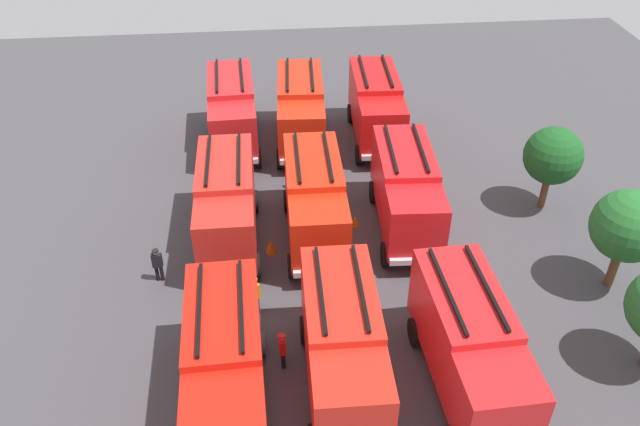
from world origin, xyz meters
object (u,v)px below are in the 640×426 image
(fire_truck_0, at_px, (232,110))
(firefighter_3, at_px, (255,293))
(firefighter_2, at_px, (283,349))
(firefighter_4, at_px, (300,173))
(fire_truck_8, at_px, (470,344))
(fire_truck_2, at_px, (225,364))
(fire_truck_1, at_px, (226,202))
(fire_truck_4, at_px, (315,199))
(firefighter_0, at_px, (158,263))
(tree_1, at_px, (628,226))
(tree_0, at_px, (553,156))
(fire_truck_5, at_px, (343,343))
(traffic_cone_0, at_px, (271,246))
(fire_truck_7, at_px, (406,190))
(fire_truck_3, at_px, (301,109))
(traffic_cone_1, at_px, (355,220))
(fire_truck_6, at_px, (376,106))

(fire_truck_0, xyz_separation_m, firefighter_3, (13.86, 0.98, -1.15))
(firefighter_2, bearing_deg, firefighter_4, 82.13)
(firefighter_3, bearing_deg, fire_truck_8, -74.04)
(fire_truck_2, bearing_deg, fire_truck_1, 179.29)
(fire_truck_4, distance_m, firefighter_2, 7.95)
(firefighter_0, bearing_deg, fire_truck_4, -65.88)
(fire_truck_4, xyz_separation_m, tree_1, (4.51, 12.26, 0.99))
(tree_0, xyz_separation_m, tree_1, (5.90, 0.71, 0.22))
(fire_truck_0, bearing_deg, tree_1, 47.48)
(fire_truck_8, xyz_separation_m, tree_0, (-10.54, 7.03, 0.77))
(fire_truck_5, xyz_separation_m, firefighter_3, (-4.02, -3.02, -1.15))
(fire_truck_1, xyz_separation_m, traffic_cone_0, (1.12, 1.87, -1.81))
(firefighter_0, bearing_deg, fire_truck_7, -71.07)
(firefighter_2, bearing_deg, fire_truck_3, 82.80)
(fire_truck_7, relative_size, fire_truck_8, 1.00)
(fire_truck_2, distance_m, firefighter_0, 7.62)
(fire_truck_5, bearing_deg, tree_1, 110.14)
(firefighter_2, bearing_deg, tree_1, 11.78)
(fire_truck_4, distance_m, traffic_cone_1, 2.84)
(traffic_cone_0, distance_m, traffic_cone_1, 4.45)
(fire_truck_1, distance_m, firefighter_0, 4.08)
(fire_truck_7, xyz_separation_m, fire_truck_8, (9.49, 0.24, 0.00))
(fire_truck_0, relative_size, firefighter_2, 4.50)
(fire_truck_2, xyz_separation_m, fire_truck_6, (-18.11, 8.19, 0.00))
(fire_truck_6, xyz_separation_m, firefighter_3, (13.60, -7.18, -1.15))
(fire_truck_2, relative_size, fire_truck_8, 1.00)
(fire_truck_0, distance_m, firefighter_2, 16.96)
(fire_truck_8, distance_m, firefighter_3, 8.70)
(fire_truck_5, bearing_deg, fire_truck_8, 85.07)
(fire_truck_1, height_order, firefighter_2, fire_truck_1)
(fire_truck_2, xyz_separation_m, fire_truck_5, (-0.49, 4.03, 0.00))
(fire_truck_2, height_order, fire_truck_6, same)
(tree_1, height_order, traffic_cone_1, tree_1)
(fire_truck_3, xyz_separation_m, traffic_cone_0, (9.84, -2.13, -1.81))
(firefighter_0, bearing_deg, fire_truck_3, -26.27)
(fire_truck_1, height_order, fire_truck_8, same)
(fire_truck_0, xyz_separation_m, firefighter_0, (11.52, -3.12, -1.23))
(fire_truck_1, height_order, fire_truck_7, same)
(fire_truck_0, bearing_deg, tree_0, 60.99)
(fire_truck_4, distance_m, fire_truck_6, 9.92)
(fire_truck_8, height_order, firefighter_3, fire_truck_8)
(fire_truck_1, height_order, fire_truck_2, same)
(fire_truck_2, xyz_separation_m, fire_truck_3, (-18.08, 3.87, 0.00))
(fire_truck_2, bearing_deg, tree_1, 104.71)
(fire_truck_1, bearing_deg, firefighter_2, 14.86)
(firefighter_2, bearing_deg, fire_truck_7, 51.55)
(fire_truck_7, bearing_deg, traffic_cone_0, -75.48)
(fire_truck_3, bearing_deg, tree_0, 60.13)
(fire_truck_2, bearing_deg, firefighter_3, 165.96)
(fire_truck_7, xyz_separation_m, firefighter_4, (-3.75, -4.69, -1.19))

